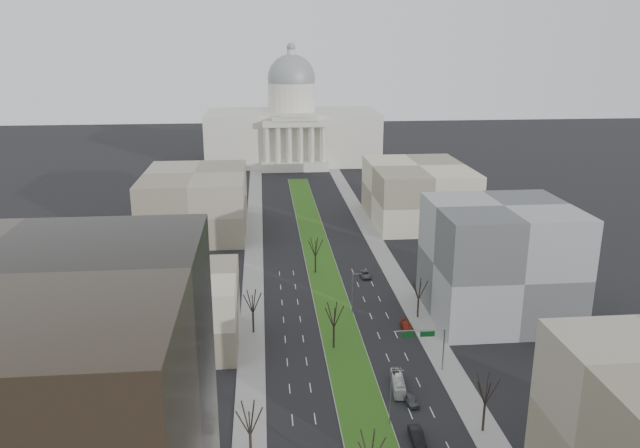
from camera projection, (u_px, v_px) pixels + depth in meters
ground at (323, 273)px, 156.55m from camera, size 600.00×600.00×0.00m
median at (324, 274)px, 155.55m from camera, size 8.00×222.03×0.20m
sidewalk_left at (252, 318)px, 131.08m from camera, size 5.00×330.00×0.15m
sidewalk_right at (415, 311)px, 134.23m from camera, size 5.00×330.00×0.15m
capitol at (292, 128)px, 294.74m from camera, size 80.00×46.00×55.00m
building_beige_left at (169, 310)px, 118.18m from camera, size 26.00×22.00×14.00m
building_grey_right at (499, 261)px, 129.47m from camera, size 28.00×26.00×24.00m
building_far_left at (196, 202)px, 189.03m from camera, size 30.00×40.00×18.00m
building_far_right at (418, 193)px, 200.11m from camera, size 30.00×40.00×18.00m
tree_left_mid at (250, 418)px, 84.27m from camera, size 5.40×5.40×9.72m
tree_left_far at (252, 301)px, 122.51m from camera, size 5.28×5.28×9.50m
tree_right_mid at (486, 389)px, 91.15m from camera, size 5.52×5.52×9.94m
tree_right_far at (419, 289)px, 129.51m from camera, size 5.04×5.04×9.07m
tree_median_b at (334, 314)px, 116.19m from camera, size 5.40×5.40×9.72m
tree_median_c at (315, 247)px, 154.38m from camera, size 5.40×5.40×9.72m
streetlamp_median_b at (391, 396)px, 93.47m from camera, size 1.90×0.20×9.16m
streetlamp_median_c at (353, 293)px, 131.65m from camera, size 1.90×0.20×9.16m
mast_arm_signs at (429, 340)px, 108.32m from camera, size 9.12×0.24×8.09m
car_grey_near at (411, 400)px, 100.00m from camera, size 2.40×4.50×1.45m
car_black at (417, 436)px, 90.58m from camera, size 1.86×5.15×1.69m
car_red at (406, 326)px, 125.71m from camera, size 2.04×4.80×1.38m
car_grey_far at (365, 274)px, 153.51m from camera, size 2.44×5.10×1.40m
box_van at (398, 383)px, 104.09m from camera, size 2.67×8.04×2.20m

